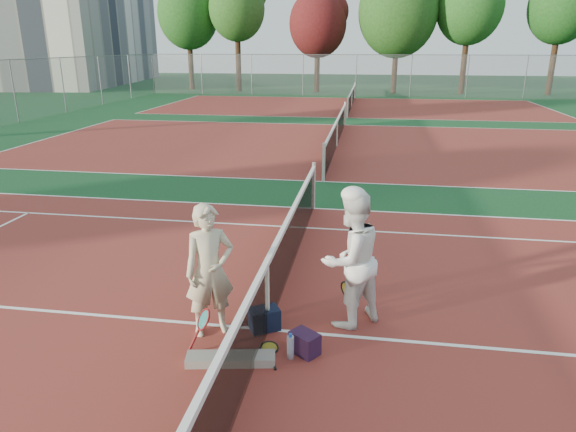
{
  "coord_description": "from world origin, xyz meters",
  "views": [
    {
      "loc": [
        1.23,
        -5.95,
        3.64
      ],
      "look_at": [
        0.0,
        1.73,
        1.05
      ],
      "focal_mm": 32.0,
      "sensor_mm": 36.0,
      "label": 1
    }
  ],
  "objects_px": {
    "sports_bag_purple": "(305,343)",
    "net_main": "(267,296)",
    "racket_black_held": "(347,301)",
    "sports_bag_navy": "(264,319)",
    "racket_spare": "(269,348)",
    "apartment_block": "(73,4)",
    "player_b": "(351,260)",
    "player_a": "(210,271)",
    "water_bottle": "(290,347)",
    "racket_red": "(204,330)"
  },
  "relations": [
    {
      "from": "net_main",
      "to": "player_a",
      "type": "relative_size",
      "value": 6.19
    },
    {
      "from": "player_a",
      "to": "net_main",
      "type": "bearing_deg",
      "value": -20.0
    },
    {
      "from": "net_main",
      "to": "racket_red",
      "type": "height_order",
      "value": "net_main"
    },
    {
      "from": "sports_bag_navy",
      "to": "net_main",
      "type": "bearing_deg",
      "value": -19.52
    },
    {
      "from": "player_b",
      "to": "racket_black_held",
      "type": "relative_size",
      "value": 3.19
    },
    {
      "from": "net_main",
      "to": "sports_bag_navy",
      "type": "relative_size",
      "value": 28.32
    },
    {
      "from": "net_main",
      "to": "sports_bag_navy",
      "type": "height_order",
      "value": "net_main"
    },
    {
      "from": "racket_black_held",
      "to": "sports_bag_navy",
      "type": "height_order",
      "value": "racket_black_held"
    },
    {
      "from": "net_main",
      "to": "sports_bag_purple",
      "type": "xyz_separation_m",
      "value": [
        0.56,
        -0.46,
        -0.37
      ]
    },
    {
      "from": "racket_black_held",
      "to": "water_bottle",
      "type": "relative_size",
      "value": 1.96
    },
    {
      "from": "player_b",
      "to": "sports_bag_purple",
      "type": "height_order",
      "value": "player_b"
    },
    {
      "from": "racket_black_held",
      "to": "net_main",
      "type": "bearing_deg",
      "value": -25.32
    },
    {
      "from": "water_bottle",
      "to": "racket_spare",
      "type": "bearing_deg",
      "value": 151.66
    },
    {
      "from": "sports_bag_purple",
      "to": "net_main",
      "type": "bearing_deg",
      "value": 140.26
    },
    {
      "from": "net_main",
      "to": "sports_bag_purple",
      "type": "height_order",
      "value": "net_main"
    },
    {
      "from": "apartment_block",
      "to": "racket_black_held",
      "type": "height_order",
      "value": "apartment_block"
    },
    {
      "from": "net_main",
      "to": "apartment_block",
      "type": "relative_size",
      "value": 0.5
    },
    {
      "from": "apartment_block",
      "to": "water_bottle",
      "type": "bearing_deg",
      "value": -57.51
    },
    {
      "from": "net_main",
      "to": "player_b",
      "type": "height_order",
      "value": "player_b"
    },
    {
      "from": "racket_red",
      "to": "player_a",
      "type": "bearing_deg",
      "value": 55.17
    },
    {
      "from": "player_a",
      "to": "player_b",
      "type": "relative_size",
      "value": 0.94
    },
    {
      "from": "player_a",
      "to": "racket_black_held",
      "type": "distance_m",
      "value": 1.94
    },
    {
      "from": "player_b",
      "to": "sports_bag_purple",
      "type": "bearing_deg",
      "value": 16.34
    },
    {
      "from": "apartment_block",
      "to": "player_b",
      "type": "height_order",
      "value": "apartment_block"
    },
    {
      "from": "racket_black_held",
      "to": "sports_bag_navy",
      "type": "xyz_separation_m",
      "value": [
        -1.08,
        -0.41,
        -0.14
      ]
    },
    {
      "from": "water_bottle",
      "to": "racket_black_held",
      "type": "bearing_deg",
      "value": 58.53
    },
    {
      "from": "net_main",
      "to": "apartment_block",
      "type": "distance_m",
      "value": 52.62
    },
    {
      "from": "apartment_block",
      "to": "sports_bag_navy",
      "type": "relative_size",
      "value": 56.74
    },
    {
      "from": "racket_red",
      "to": "sports_bag_purple",
      "type": "relative_size",
      "value": 1.55
    },
    {
      "from": "racket_red",
      "to": "racket_black_held",
      "type": "bearing_deg",
      "value": -8.94
    },
    {
      "from": "net_main",
      "to": "player_a",
      "type": "distance_m",
      "value": 0.83
    },
    {
      "from": "player_a",
      "to": "racket_black_held",
      "type": "height_order",
      "value": "player_a"
    },
    {
      "from": "player_b",
      "to": "water_bottle",
      "type": "height_order",
      "value": "player_b"
    },
    {
      "from": "racket_red",
      "to": "sports_bag_purple",
      "type": "bearing_deg",
      "value": -34.21
    },
    {
      "from": "apartment_block",
      "to": "player_b",
      "type": "distance_m",
      "value": 52.82
    },
    {
      "from": "player_b",
      "to": "net_main",
      "type": "bearing_deg",
      "value": -23.28
    },
    {
      "from": "net_main",
      "to": "player_b",
      "type": "distance_m",
      "value": 1.21
    },
    {
      "from": "racket_spare",
      "to": "player_b",
      "type": "bearing_deg",
      "value": -69.38
    },
    {
      "from": "net_main",
      "to": "racket_black_held",
      "type": "bearing_deg",
      "value": 22.54
    },
    {
      "from": "racket_spare",
      "to": "sports_bag_navy",
      "type": "xyz_separation_m",
      "value": [
        -0.15,
        0.46,
        0.14
      ]
    },
    {
      "from": "racket_black_held",
      "to": "sports_bag_navy",
      "type": "distance_m",
      "value": 1.16
    },
    {
      "from": "net_main",
      "to": "racket_black_held",
      "type": "xyz_separation_m",
      "value": [
        1.03,
        0.43,
        -0.22
      ]
    },
    {
      "from": "apartment_block",
      "to": "racket_red",
      "type": "distance_m",
      "value": 52.77
    },
    {
      "from": "apartment_block",
      "to": "player_b",
      "type": "bearing_deg",
      "value": -56.33
    },
    {
      "from": "racket_black_held",
      "to": "racket_spare",
      "type": "distance_m",
      "value": 1.3
    },
    {
      "from": "apartment_block",
      "to": "player_a",
      "type": "bearing_deg",
      "value": -58.29
    },
    {
      "from": "racket_red",
      "to": "water_bottle",
      "type": "distance_m",
      "value": 1.1
    },
    {
      "from": "player_a",
      "to": "racket_spare",
      "type": "distance_m",
      "value": 1.24
    },
    {
      "from": "racket_red",
      "to": "racket_spare",
      "type": "height_order",
      "value": "racket_red"
    },
    {
      "from": "player_b",
      "to": "player_a",
      "type": "bearing_deg",
      "value": -26.54
    }
  ]
}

